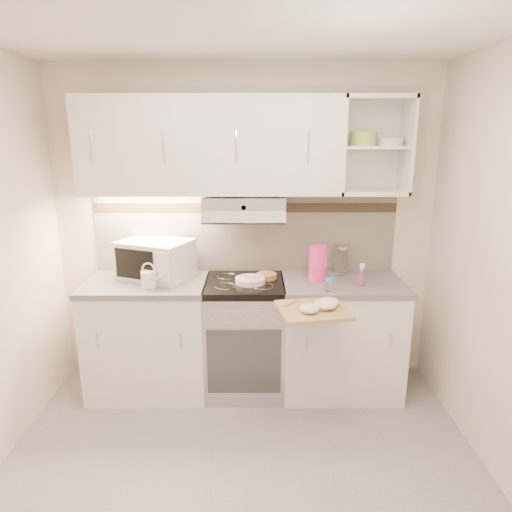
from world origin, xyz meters
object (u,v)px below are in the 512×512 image
at_px(pink_pitcher, 318,263).
at_px(watering_can, 150,278).
at_px(microwave, 156,259).
at_px(spray_bottle, 361,276).
at_px(plate_stack, 250,280).
at_px(electric_range, 245,336).
at_px(cutting_board, 313,310).
at_px(glass_jar, 340,260).

bearing_deg(pink_pitcher, watering_can, -150.55).
relative_size(microwave, spray_bottle, 3.48).
bearing_deg(watering_can, spray_bottle, 8.27).
bearing_deg(plate_stack, watering_can, -173.17).
distance_m(microwave, watering_can, 0.26).
relative_size(electric_range, pink_pitcher, 3.36).
xyz_separation_m(plate_stack, cutting_board, (0.42, -0.48, -0.05)).
bearing_deg(microwave, watering_can, -66.46).
distance_m(pink_pitcher, spray_bottle, 0.34).
bearing_deg(watering_can, glass_jar, 19.01).
xyz_separation_m(microwave, glass_jar, (1.45, 0.06, -0.03)).
relative_size(electric_range, cutting_board, 2.06).
height_order(microwave, spray_bottle, microwave).
bearing_deg(pink_pitcher, microwave, -161.68).
xyz_separation_m(pink_pitcher, cutting_board, (-0.10, -0.55, -0.16)).
height_order(pink_pitcher, spray_bottle, pink_pitcher).
xyz_separation_m(microwave, watering_can, (0.00, -0.24, -0.08)).
distance_m(spray_bottle, cutting_board, 0.59).
xyz_separation_m(watering_can, glass_jar, (1.44, 0.31, 0.05)).
relative_size(microwave, plate_stack, 2.79).
xyz_separation_m(electric_range, pink_pitcher, (0.56, 0.03, 0.58)).
bearing_deg(electric_range, plate_stack, -41.71).
height_order(microwave, cutting_board, microwave).
distance_m(electric_range, pink_pitcher, 0.81).
xyz_separation_m(microwave, spray_bottle, (1.55, -0.21, -0.08)).
bearing_deg(glass_jar, cutting_board, -113.04).
distance_m(microwave, spray_bottle, 1.57).
bearing_deg(cutting_board, microwave, 141.09).
height_order(plate_stack, cutting_board, plate_stack).
bearing_deg(pink_pitcher, electric_range, -154.58).
xyz_separation_m(electric_range, cutting_board, (0.46, -0.52, 0.42)).
bearing_deg(plate_stack, pink_pitcher, 7.89).
distance_m(pink_pitcher, cutting_board, 0.58).
height_order(microwave, watering_can, microwave).
height_order(watering_can, pink_pitcher, pink_pitcher).
height_order(watering_can, glass_jar, glass_jar).
distance_m(watering_can, cutting_board, 1.22).
relative_size(microwave, glass_jar, 2.64).
height_order(plate_stack, glass_jar, glass_jar).
bearing_deg(electric_range, microwave, 170.49).
relative_size(electric_range, glass_jar, 3.80).
bearing_deg(microwave, cutting_board, -5.86).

